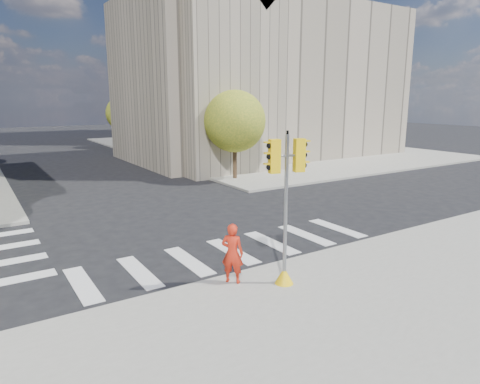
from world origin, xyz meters
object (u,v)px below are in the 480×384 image
(traffic_signal, at_px, (285,221))
(lamp_far, at_px, (146,108))
(lamp_near, at_px, (213,112))
(photographer, at_px, (232,253))

(traffic_signal, bearing_deg, lamp_far, 90.05)
(lamp_near, height_order, lamp_far, same)
(traffic_signal, xyz_separation_m, photographer, (-1.26, 0.91, -1.01))
(lamp_near, xyz_separation_m, lamp_far, (0.00, 14.00, 0.00))
(photographer, bearing_deg, traffic_signal, -168.74)
(lamp_near, relative_size, lamp_far, 1.00)
(traffic_signal, relative_size, photographer, 2.47)
(traffic_signal, bearing_deg, photographer, 158.20)
(lamp_near, bearing_deg, photographer, -117.51)
(lamp_near, height_order, traffic_signal, lamp_near)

